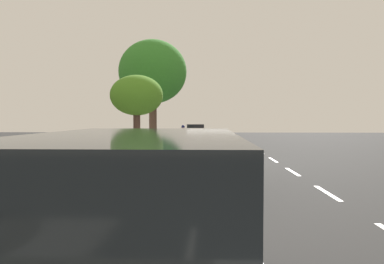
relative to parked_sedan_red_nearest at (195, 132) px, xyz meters
name	(u,v)px	position (x,y,z in m)	size (l,w,h in m)	color
ground	(213,161)	(-1.27, 16.93, -0.75)	(72.56, 72.56, 0.00)	#292929
sidewalk	(132,159)	(2.71, 16.93, -0.67)	(3.40, 45.35, 0.17)	gray
curb_edge	(168,159)	(0.94, 16.93, -0.67)	(0.16, 45.35, 0.17)	gray
lane_stripe_centre	(273,160)	(-4.32, 16.36, -0.75)	(0.14, 44.20, 0.01)	white
lane_stripe_bike_edge	(198,161)	(-0.53, 16.93, -0.75)	(0.12, 45.35, 0.01)	white
parked_sedan_red_nearest	(195,132)	(0.00, 0.00, 0.00)	(2.02, 4.49, 1.52)	maroon
parked_sedan_green_second	(193,142)	(-0.24, 14.36, 0.00)	(2.07, 4.51, 1.52)	#1E512D
parked_sedan_grey_mid	(181,164)	(-0.15, 24.37, 0.00)	(1.97, 4.47, 1.52)	slate
parked_suv_white_far	(135,249)	(-0.26, 32.40, 0.27)	(2.00, 4.72, 1.99)	white
bicycle_at_curb	(185,142)	(0.47, 8.80, -0.37)	(1.70, 0.64, 0.78)	black
cyclist_with_backpack	(183,134)	(0.70, 8.34, 0.21)	(0.46, 0.61, 1.60)	#C6B284
street_tree_near_cyclist	(153,72)	(2.02, 14.33, 3.90)	(3.77, 3.77, 6.29)	#51392E
street_tree_mid_block	(137,96)	(2.02, 19.44, 2.29)	(2.24, 2.24, 3.77)	#4B332B
fire_hydrant	(154,152)	(1.37, 18.83, -0.16)	(0.22, 0.22, 0.84)	red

